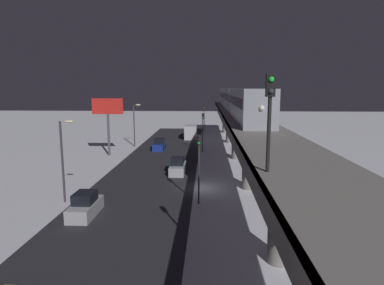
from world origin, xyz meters
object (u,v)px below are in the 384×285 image
Objects in this scene: rail_signal at (270,106)px; sedan_blue at (159,145)px; traffic_light_far at (204,115)px; subway_train at (234,99)px; commercial_billboard at (108,112)px; traffic_light_near at (199,159)px; sedan_silver at (85,206)px; box_truck at (191,132)px; sedan_silver_2 at (178,167)px; traffic_light_mid at (203,127)px.

sedan_blue is (10.73, -42.38, -8.91)m from rail_signal.
rail_signal is 0.62× the size of traffic_light_far.
commercial_billboard is (19.67, 4.07, -1.92)m from subway_train.
sedan_silver is at bearing 18.70° from traffic_light_near.
subway_train is 18.61m from box_truck.
sedan_blue is 0.67× the size of traffic_light_near.
traffic_light_far reaches higher than sedan_blue.
box_truck is at bearing -121.67° from commercial_billboard.
sedan_silver_2 is 29.74m from box_truck.
sedan_blue and sedan_silver have the same top height.
subway_train is at bearing -168.31° from commercial_billboard.
sedan_blue and sedan_silver_2 have the same top height.
traffic_light_near is at bearing -161.30° from sedan_silver.
sedan_blue is 25.11m from traffic_light_far.
rail_signal is at bearing 115.71° from commercial_billboard.
sedan_silver_2 is 0.72× the size of traffic_light_far.
commercial_billboard is (14.58, -21.62, 2.63)m from traffic_light_near.
sedan_silver is 0.67× the size of traffic_light_near.
sedan_silver_2 is 14.89m from traffic_light_mid.
traffic_light_far is (0.00, -50.71, 0.00)m from traffic_light_near.
sedan_silver is 0.48× the size of commercial_billboard.
commercial_billboard is (5.28, -24.77, 6.03)m from sedan_silver.
traffic_light_mid is (-2.70, 15.53, 2.85)m from box_truck.
rail_signal is at bearing -76.99° from sedan_silver_2.
subway_train is at bearing -92.59° from rail_signal.
sedan_blue is 16.49m from sedan_silver_2.
sedan_silver is 0.58× the size of box_truck.
rail_signal is 66.41m from traffic_light_far.
traffic_light_near is 1.00× the size of traffic_light_far.
subway_train is at bearing -176.28° from traffic_light_mid.
traffic_light_near is at bearing 124.00° from commercial_billboard.
traffic_light_near is at bearing 90.00° from traffic_light_mid.
subway_train is 13.00× the size of sedan_blue.
traffic_light_near is at bearing 93.78° from box_truck.
subway_train is 12.05× the size of sedan_silver_2.
traffic_light_near is 50.71m from traffic_light_far.
rail_signal reaches higher than sedan_silver_2.
subway_train is 14.95m from sedan_blue.
commercial_billboard is at bearing -56.00° from traffic_light_near.
sedan_silver is 54.76m from traffic_light_far.
rail_signal is at bearing 101.87° from traffic_light_near.
sedan_silver_2 is (7.99, 14.53, -7.95)m from subway_train.
commercial_billboard is at bearing 138.16° from sedan_silver_2.
sedan_blue is at bearing -12.32° from traffic_light_mid.
rail_signal is at bearing 92.80° from traffic_light_far.
traffic_light_far is at bearing 85.81° from sedan_silver_2.
traffic_light_mid and traffic_light_far have the same top height.
commercial_billboard is at bearing 37.20° from sedan_blue.
box_truck is 1.16× the size of traffic_light_near.
sedan_silver is 30.18m from traffic_light_mid.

